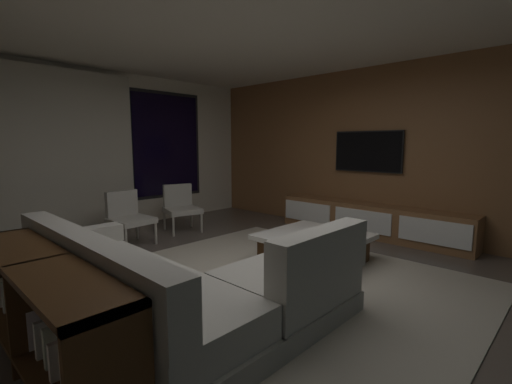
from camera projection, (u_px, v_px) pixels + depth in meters
floor at (253, 288)px, 3.63m from camera, size 9.20×9.20×0.00m
back_wall_with_window at (95, 152)px, 5.88m from camera, size 6.60×0.30×2.70m
media_wall at (386, 152)px, 5.64m from camera, size 0.12×7.80×2.70m
ceiling at (252, 10)px, 3.27m from camera, size 8.20×8.20×0.00m
area_rug at (282, 280)px, 3.81m from camera, size 3.20×3.80×0.01m
sectional_couch at (174, 290)px, 2.87m from camera, size 1.98×2.50×0.82m
coffee_table at (314, 248)px, 4.39m from camera, size 1.16×1.16×0.36m
book_stack_on_coffee_table at (331, 231)px, 4.41m from camera, size 0.28×0.21×0.08m
accent_chair_near_window at (181, 205)px, 6.01m from camera, size 0.67×0.69×0.78m
accent_chair_by_curtain at (128, 215)px, 5.20m from camera, size 0.58×0.60×0.78m
media_console at (371, 221)px, 5.62m from camera, size 0.46×3.10×0.52m
mounted_tv at (368, 151)px, 5.74m from camera, size 0.05×1.15×0.66m
console_table_behind_couch at (42, 308)px, 2.29m from camera, size 0.40×2.10×0.74m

